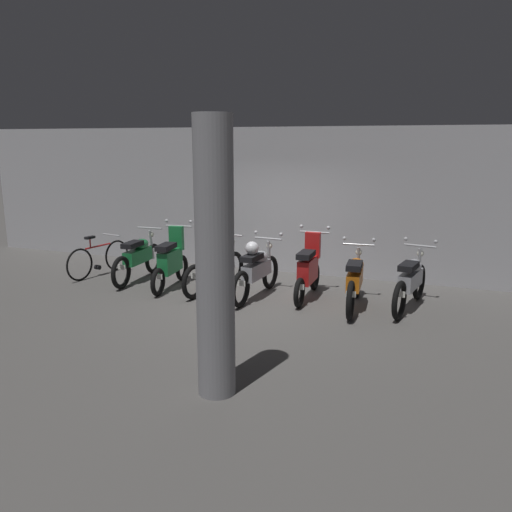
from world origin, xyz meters
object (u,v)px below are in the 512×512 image
object	(u,v)px
motorbike_slot_1	(171,261)
motorbike_slot_4	(308,270)
motorbike_slot_0	(138,257)
motorbike_slot_5	(355,280)
motorbike_slot_2	(215,264)
motorbike_slot_3	(257,269)
bicycle	(99,259)
support_pillar	(215,260)
motorbike_slot_6	(411,281)

from	to	relation	value
motorbike_slot_1	motorbike_slot_4	distance (m)	2.72
motorbike_slot_0	motorbike_slot_5	bearing A→B (deg)	-3.23
motorbike_slot_1	motorbike_slot_2	bearing A→B (deg)	5.66
motorbike_slot_3	motorbike_slot_5	xyz separation A→B (m)	(1.80, 0.02, -0.04)
motorbike_slot_1	motorbike_slot_3	bearing A→B (deg)	-1.33
motorbike_slot_2	motorbike_slot_0	bearing A→B (deg)	175.36
motorbike_slot_3	bicycle	distance (m)	3.75
motorbike_slot_1	motorbike_slot_4	size ratio (longest dim) A/B	1.00
motorbike_slot_1	support_pillar	size ratio (longest dim) A/B	0.54
motorbike_slot_0	motorbike_slot_1	world-z (taller)	motorbike_slot_1
motorbike_slot_5	motorbike_slot_6	size ratio (longest dim) A/B	1.01
motorbike_slot_2	motorbike_slot_3	size ratio (longest dim) A/B	0.99
support_pillar	motorbike_slot_1	bearing A→B (deg)	125.95
motorbike_slot_5	motorbike_slot_4	bearing A→B (deg)	163.05
motorbike_slot_2	support_pillar	xyz separation A→B (m)	(1.78, -3.80, 1.04)
motorbike_slot_0	support_pillar	xyz separation A→B (m)	(3.59, -3.94, 1.07)
motorbike_slot_0	motorbike_slot_2	size ratio (longest dim) A/B	1.01
motorbike_slot_6	bicycle	bearing A→B (deg)	179.82
motorbike_slot_2	bicycle	xyz separation A→B (m)	(-2.83, 0.19, -0.16)
motorbike_slot_4	bicycle	bearing A→B (deg)	179.77
motorbike_slot_2	motorbike_slot_6	size ratio (longest dim) A/B	1.00
motorbike_slot_2	motorbike_slot_6	xyz separation A→B (m)	(3.61, 0.16, -0.03)
motorbike_slot_5	motorbike_slot_2	bearing A→B (deg)	177.72
motorbike_slot_1	motorbike_slot_4	xyz separation A→B (m)	(2.71, 0.26, 0.00)
motorbike_slot_1	bicycle	bearing A→B (deg)	171.84
support_pillar	motorbike_slot_0	bearing A→B (deg)	132.29
motorbike_slot_0	support_pillar	bearing A→B (deg)	-47.71
motorbike_slot_2	motorbike_slot_4	world-z (taller)	motorbike_slot_4
motorbike_slot_1	motorbike_slot_6	world-z (taller)	motorbike_slot_1
motorbike_slot_3	support_pillar	world-z (taller)	support_pillar
motorbike_slot_2	motorbike_slot_1	bearing A→B (deg)	-174.34
motorbike_slot_0	motorbike_slot_4	size ratio (longest dim) A/B	1.16
motorbike_slot_0	motorbike_slot_3	xyz separation A→B (m)	(2.71, -0.28, 0.04)
support_pillar	motorbike_slot_5	bearing A→B (deg)	75.92
motorbike_slot_0	bicycle	world-z (taller)	motorbike_slot_0
motorbike_slot_2	motorbike_slot_6	world-z (taller)	motorbike_slot_6
motorbike_slot_4	support_pillar	distance (m)	4.10
motorbike_slot_3	motorbike_slot_5	bearing A→B (deg)	0.78
motorbike_slot_3	motorbike_slot_4	distance (m)	0.95
motorbike_slot_5	support_pillar	size ratio (longest dim) A/B	0.62
motorbike_slot_4	bicycle	distance (m)	4.63
motorbike_slot_5	motorbike_slot_6	bearing A→B (deg)	16.69
motorbike_slot_1	motorbike_slot_5	size ratio (longest dim) A/B	0.86
bicycle	support_pillar	size ratio (longest dim) A/B	0.55
motorbike_slot_6	motorbike_slot_3	bearing A→B (deg)	-173.75
motorbike_slot_3	motorbike_slot_6	xyz separation A→B (m)	(2.71, 0.30, -0.04)
motorbike_slot_1	motorbike_slot_5	bearing A→B (deg)	-0.28
motorbike_slot_5	motorbike_slot_6	xyz separation A→B (m)	(0.91, 0.27, 0.00)
motorbike_slot_5	bicycle	size ratio (longest dim) A/B	1.14
motorbike_slot_1	motorbike_slot_3	size ratio (longest dim) A/B	0.86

